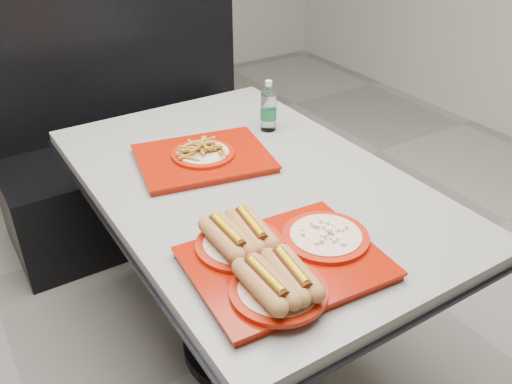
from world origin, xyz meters
TOP-DOWN VIEW (x-y plane):
  - ground at (0.00, 0.00)m, footprint 6.00×6.00m
  - diner_table at (0.00, 0.00)m, footprint 0.92×1.42m
  - booth_bench at (0.00, 1.09)m, footprint 1.30×0.57m
  - tray_near at (-0.18, -0.42)m, footprint 0.50×0.42m
  - tray_far at (-0.07, 0.18)m, footprint 0.49×0.42m
  - water_bottle at (0.26, 0.28)m, footprint 0.06×0.06m

SIDE VIEW (x-z plane):
  - ground at x=0.00m, z-range 0.00..0.00m
  - booth_bench at x=0.00m, z-range -0.27..1.08m
  - diner_table at x=0.00m, z-range 0.21..0.96m
  - tray_far at x=-0.07m, z-range 0.73..0.82m
  - tray_near at x=-0.18m, z-range 0.74..0.84m
  - water_bottle at x=0.26m, z-range 0.74..0.93m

